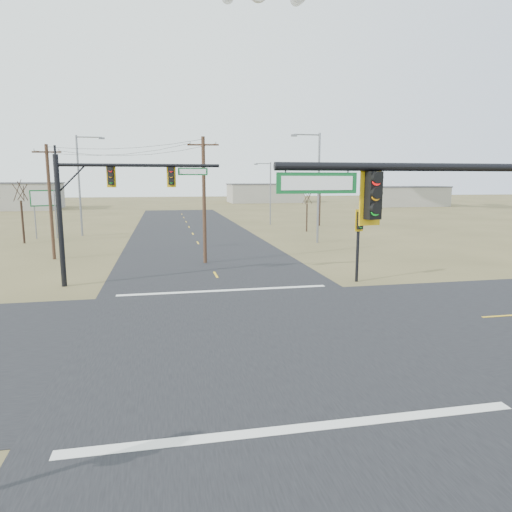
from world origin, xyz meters
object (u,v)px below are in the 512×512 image
(highway_sign, at_px, (44,204))
(bare_tree_c, at_px, (307,197))
(mast_arm_far, at_px, (109,192))
(streetlight_b, at_px, (269,190))
(bare_tree_a, at_px, (20,190))
(pedestal_signal_ne, at_px, (359,229))
(streetlight_c, at_px, (81,180))
(utility_pole_near, at_px, (204,199))
(bare_tree_d, at_px, (320,182))
(streetlight_a, at_px, (316,182))
(utility_pole_far, at_px, (50,200))

(highway_sign, relative_size, bare_tree_c, 0.96)
(mast_arm_far, bearing_deg, streetlight_b, 73.97)
(mast_arm_far, relative_size, bare_tree_a, 1.43)
(pedestal_signal_ne, relative_size, streetlight_b, 0.52)
(pedestal_signal_ne, bearing_deg, streetlight_c, 116.93)
(utility_pole_near, bearing_deg, highway_sign, 130.30)
(mast_arm_far, distance_m, bare_tree_a, 23.35)
(utility_pole_near, xyz_separation_m, bare_tree_d, (18.11, 25.61, 1.08))
(highway_sign, xyz_separation_m, streetlight_a, (27.54, -9.05, 2.33))
(streetlight_b, bearing_deg, pedestal_signal_ne, -105.11)
(mast_arm_far, xyz_separation_m, pedestal_signal_ne, (14.86, -2.41, -2.25))
(mast_arm_far, relative_size, bare_tree_d, 1.29)
(highway_sign, bearing_deg, streetlight_a, -40.75)
(streetlight_c, height_order, bare_tree_d, streetlight_c)
(streetlight_c, bearing_deg, pedestal_signal_ne, -71.43)
(pedestal_signal_ne, relative_size, utility_pole_far, 0.50)
(highway_sign, bearing_deg, bare_tree_a, -131.91)
(bare_tree_c, bearing_deg, pedestal_signal_ne, -101.27)
(pedestal_signal_ne, relative_size, bare_tree_d, 0.61)
(utility_pole_near, bearing_deg, bare_tree_c, 53.51)
(utility_pole_near, xyz_separation_m, bare_tree_c, (14.24, 19.25, -0.64))
(streetlight_a, bearing_deg, bare_tree_d, 80.55)
(highway_sign, height_order, streetlight_b, streetlight_b)
(utility_pole_near, xyz_separation_m, bare_tree_a, (-16.85, 14.70, 0.39))
(mast_arm_far, xyz_separation_m, bare_tree_d, (24.26, 31.67, 0.43))
(highway_sign, bearing_deg, streetlight_b, -1.71)
(mast_arm_far, bearing_deg, bare_tree_d, 63.63)
(highway_sign, distance_m, streetlight_c, 4.75)
(bare_tree_a, distance_m, bare_tree_d, 36.63)
(streetlight_c, distance_m, bare_tree_a, 7.39)
(utility_pole_far, bearing_deg, pedestal_signal_ne, -31.70)
(mast_arm_far, distance_m, bare_tree_d, 39.90)
(mast_arm_far, relative_size, highway_sign, 1.83)
(pedestal_signal_ne, height_order, highway_sign, highway_sign)
(highway_sign, xyz_separation_m, bare_tree_a, (-1.28, -3.66, 1.54))
(highway_sign, height_order, bare_tree_c, bare_tree_c)
(streetlight_b, bearing_deg, utility_pole_near, -122.68)
(streetlight_b, relative_size, bare_tree_a, 1.31)
(pedestal_signal_ne, bearing_deg, utility_pole_near, 126.92)
(mast_arm_far, height_order, streetlight_c, streetlight_c)
(mast_arm_far, xyz_separation_m, streetlight_a, (18.12, 15.37, 0.53))
(highway_sign, xyz_separation_m, bare_tree_d, (33.68, 7.26, 2.22))
(mast_arm_far, height_order, bare_tree_a, mast_arm_far)
(utility_pole_near, height_order, streetlight_c, streetlight_c)
(streetlight_b, bearing_deg, streetlight_a, -99.66)
(pedestal_signal_ne, xyz_separation_m, streetlight_c, (-20.67, 28.62, 2.98))
(utility_pole_far, height_order, streetlight_a, streetlight_a)
(streetlight_b, bearing_deg, bare_tree_d, -36.32)
(pedestal_signal_ne, bearing_deg, mast_arm_far, 161.89)
(utility_pole_near, relative_size, bare_tree_a, 1.41)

